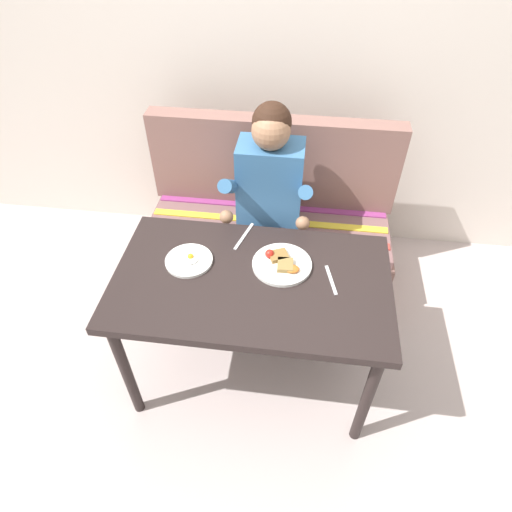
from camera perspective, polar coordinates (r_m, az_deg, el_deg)
ground_plane at (r=2.48m, az=-0.46°, el=-14.55°), size 8.00×8.00×0.00m
back_wall at (r=2.68m, az=3.45°, el=26.30°), size 4.40×0.10×2.60m
table at (r=1.95m, az=-0.57°, el=-4.56°), size 1.20×0.70×0.73m
couch at (r=2.72m, az=1.68°, el=3.00°), size 1.44×0.56×1.00m
person at (r=2.32m, az=1.62°, el=7.83°), size 0.45×0.61×1.21m
plate_breakfast at (r=1.94m, az=3.37°, el=-0.97°), size 0.26×0.26×0.05m
plate_eggs at (r=1.98m, az=-8.69°, el=-0.54°), size 0.21×0.21×0.04m
fork at (r=1.91m, az=9.71°, el=-3.08°), size 0.06×0.17×0.00m
knife at (r=2.09m, az=-1.57°, el=2.58°), size 0.07×0.20×0.00m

